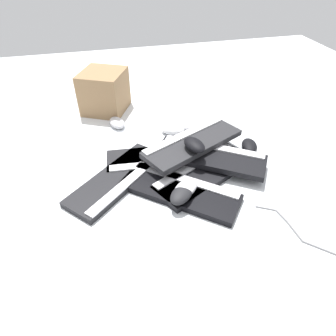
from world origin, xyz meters
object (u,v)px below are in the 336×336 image
object	(u,v)px
keyboard_0	(180,191)
mouse_1	(192,126)
keyboard_5	(193,143)
mouse_5	(249,146)
keyboard_1	(205,173)
keyboard_2	(160,159)
mouse_6	(182,194)
mouse_0	(186,188)
cardboard_box	(104,91)
keyboard_3	(118,179)
mouse_4	(194,145)
keyboard_4	(210,157)
mouse_3	(173,130)
mouse_2	(117,123)

from	to	relation	value
keyboard_0	mouse_1	world-z (taller)	mouse_1
keyboard_5	mouse_5	world-z (taller)	keyboard_5
mouse_1	keyboard_1	bearing A→B (deg)	62.52
keyboard_2	mouse_6	xyz separation A→B (m)	(0.27, 0.02, 0.04)
mouse_1	mouse_6	world-z (taller)	mouse_6
keyboard_1	mouse_1	xyz separation A→B (m)	(-0.35, 0.06, 0.01)
mouse_0	cardboard_box	world-z (taller)	cardboard_box
keyboard_2	keyboard_3	bearing A→B (deg)	-64.87
keyboard_2	mouse_0	xyz separation A→B (m)	(0.24, 0.04, 0.04)
keyboard_3	mouse_4	distance (m)	0.32
cardboard_box	keyboard_4	bearing A→B (deg)	32.28
mouse_0	mouse_1	distance (m)	0.48
keyboard_0	mouse_4	world-z (taller)	mouse_4
mouse_3	mouse_6	size ratio (longest dim) A/B	1.00
keyboard_1	mouse_0	size ratio (longest dim) A/B	4.18
mouse_0	mouse_6	bearing A→B (deg)	-171.62
mouse_5	cardboard_box	bearing A→B (deg)	65.10
keyboard_0	keyboard_2	size ratio (longest dim) A/B	0.96
keyboard_5	mouse_6	world-z (taller)	keyboard_5
mouse_3	keyboard_0	bearing A→B (deg)	-78.01
keyboard_2	mouse_5	distance (m)	0.40
mouse_3	mouse_4	world-z (taller)	mouse_4
mouse_1	mouse_3	distance (m)	0.10
keyboard_3	mouse_2	size ratio (longest dim) A/B	3.87
mouse_1	keyboard_0	bearing A→B (deg)	48.90
keyboard_3	cardboard_box	distance (m)	0.61
keyboard_0	keyboard_5	bearing A→B (deg)	151.57
keyboard_1	mouse_2	distance (m)	0.55
keyboard_1	mouse_1	world-z (taller)	mouse_1
mouse_3	cardboard_box	xyz separation A→B (m)	(-0.32, -0.29, 0.09)
keyboard_2	mouse_4	xyz separation A→B (m)	(0.07, 0.12, 0.10)
mouse_5	mouse_3	bearing A→B (deg)	71.85
keyboard_0	keyboard_4	size ratio (longest dim) A/B	0.97
mouse_5	mouse_6	distance (m)	0.46
mouse_0	mouse_5	distance (m)	0.43
keyboard_3	mouse_5	size ratio (longest dim) A/B	3.87
mouse_1	mouse_0	bearing A→B (deg)	51.60
keyboard_2	keyboard_4	xyz separation A→B (m)	(0.07, 0.19, 0.03)
keyboard_2	keyboard_3	distance (m)	0.20
mouse_3	cardboard_box	distance (m)	0.44
keyboard_0	mouse_5	world-z (taller)	mouse_5
keyboard_3	mouse_3	size ratio (longest dim) A/B	3.87
keyboard_1	mouse_4	size ratio (longest dim) A/B	4.18
keyboard_2	keyboard_3	size ratio (longest dim) A/B	1.06
mouse_0	mouse_2	xyz separation A→B (m)	(-0.57, -0.18, -0.03)
cardboard_box	keyboard_1	bearing A→B (deg)	26.82
keyboard_1	keyboard_5	size ratio (longest dim) A/B	1.00
mouse_2	mouse_5	world-z (taller)	same
mouse_0	mouse_1	bearing A→B (deg)	29.44
keyboard_1	mouse_6	bearing A→B (deg)	-45.66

